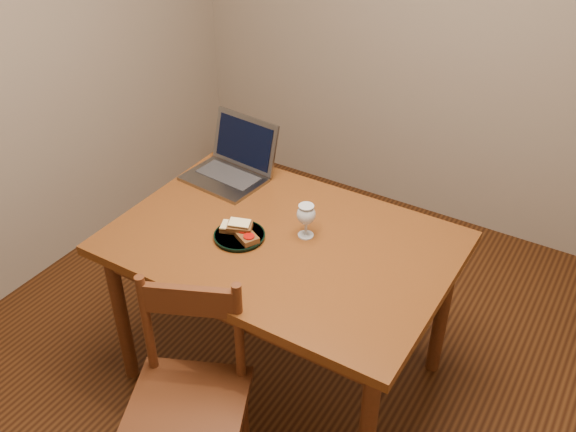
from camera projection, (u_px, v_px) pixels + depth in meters
The scene contains 9 objects.
floor at pixel (301, 386), 2.84m from camera, with size 3.20×3.20×0.02m, color black.
table at pixel (282, 256), 2.54m from camera, with size 1.30×0.90×0.74m.
chair at pixel (188, 391), 2.22m from camera, with size 0.53×0.52×0.43m.
plate at pixel (239, 236), 2.49m from camera, with size 0.20×0.20×0.02m, color black.
sandwich_cheese at pixel (234, 227), 2.50m from camera, with size 0.10×0.06×0.03m, color #381E0C, non-canonical shape.
sandwich_tomato at pixel (246, 235), 2.45m from camera, with size 0.11×0.06×0.03m, color #381E0C, non-canonical shape.
sandwich_top at pixel (240, 226), 2.47m from camera, with size 0.09×0.06×0.03m, color #381E0C, non-canonical shape.
milk_glass at pixel (306, 221), 2.47m from camera, with size 0.07×0.07×0.14m, color white, non-canonical shape.
laptop at pixel (234, 161), 2.85m from camera, with size 0.37×0.34×0.25m.
Camera 1 is at (0.94, -1.66, 2.23)m, focal length 40.00 mm.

